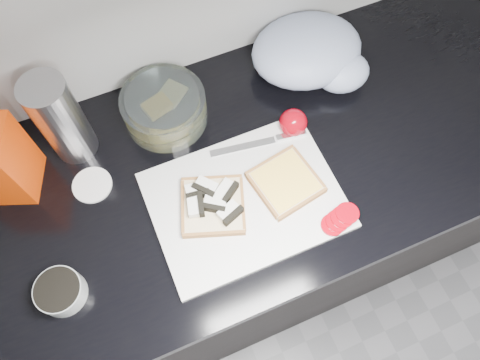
# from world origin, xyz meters

# --- Properties ---
(base_cabinet) EXTENTS (3.50, 0.60, 0.86)m
(base_cabinet) POSITION_xyz_m (0.00, 1.20, 0.43)
(base_cabinet) COLOR black
(base_cabinet) RESTS_ON ground
(countertop) EXTENTS (3.50, 0.64, 0.04)m
(countertop) POSITION_xyz_m (0.00, 1.20, 0.88)
(countertop) COLOR black
(countertop) RESTS_ON base_cabinet
(cutting_board) EXTENTS (0.40, 0.30, 0.01)m
(cutting_board) POSITION_xyz_m (0.06, 1.11, 0.91)
(cutting_board) COLOR silver
(cutting_board) RESTS_ON countertop
(bread_left) EXTENTS (0.17, 0.17, 0.04)m
(bread_left) POSITION_xyz_m (-0.01, 1.12, 0.93)
(bread_left) COLOR #C8BB8C
(bread_left) RESTS_ON cutting_board
(bread_right) EXTENTS (0.15, 0.15, 0.02)m
(bread_right) POSITION_xyz_m (0.15, 1.11, 0.92)
(bread_right) COLOR #C8BB8C
(bread_right) RESTS_ON cutting_board
(tomato_slices) EXTENTS (0.09, 0.07, 0.02)m
(tomato_slices) POSITION_xyz_m (0.22, 0.98, 0.92)
(tomato_slices) COLOR #96030F
(tomato_slices) RESTS_ON cutting_board
(knife) EXTENTS (0.22, 0.05, 0.01)m
(knife) POSITION_xyz_m (0.17, 1.22, 0.92)
(knife) COLOR silver
(knife) RESTS_ON cutting_board
(seed_tub) EXTENTS (0.09, 0.09, 0.05)m
(seed_tub) POSITION_xyz_m (-0.35, 1.06, 0.93)
(seed_tub) COLOR #999E9D
(seed_tub) RESTS_ON countertop
(tub_lid) EXTENTS (0.11, 0.11, 0.01)m
(tub_lid) POSITION_xyz_m (-0.24, 1.27, 0.90)
(tub_lid) COLOR silver
(tub_lid) RESTS_ON countertop
(glass_bowl) EXTENTS (0.19, 0.19, 0.08)m
(glass_bowl) POSITION_xyz_m (-0.03, 1.37, 0.94)
(glass_bowl) COLOR silver
(glass_bowl) RESTS_ON countertop
(steel_canister) EXTENTS (0.09, 0.09, 0.23)m
(steel_canister) POSITION_xyz_m (-0.24, 1.38, 1.01)
(steel_canister) COLOR #ABAAAF
(steel_canister) RESTS_ON countertop
(grocery_bag) EXTENTS (0.29, 0.26, 0.12)m
(grocery_bag) POSITION_xyz_m (0.34, 1.37, 0.96)
(grocery_bag) COLOR #9AA9BE
(grocery_bag) RESTS_ON countertop
(whole_tomatoes) EXTENTS (0.06, 0.06, 0.06)m
(whole_tomatoes) POSITION_xyz_m (0.23, 1.23, 0.93)
(whole_tomatoes) COLOR #96030F
(whole_tomatoes) RESTS_ON countertop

